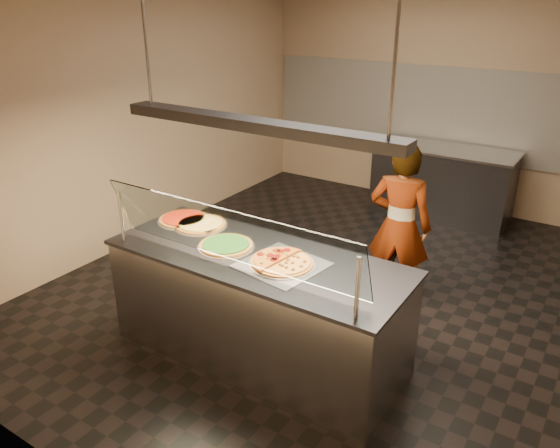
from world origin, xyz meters
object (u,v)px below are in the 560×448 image
Objects in this scene: serving_counter at (258,307)px; worker at (399,226)px; sneeze_guard at (228,236)px; heat_lamp_housing at (255,125)px; perforated_tray at (282,264)px; pizza_tomato at (184,219)px; half_pizza_sausage at (295,266)px; pizza_spatula at (207,225)px; half_pizza_pepperoni at (270,257)px; pizza_spinach at (226,245)px; prep_table at (442,182)px; pizza_cheese at (201,224)px.

worker is at bearing 66.80° from serving_counter.
heat_lamp_housing is at bearing 90.00° from sneeze_guard.
perforated_tray is 1.40× the size of pizza_tomato.
serving_counter is 1.59m from worker.
heat_lamp_housing is at bearing -90.00° from serving_counter.
heat_lamp_housing reaches higher than half_pizza_sausage.
worker is (1.28, 1.22, -0.16)m from pizza_spatula.
half_pizza_pepperoni is 1.08× the size of pizza_spinach.
prep_table is (0.93, 3.69, -0.49)m from pizza_spatula.
pizza_tomato is 3.90m from prep_table.
sneeze_guard is at bearing -90.00° from serving_counter.
worker is at bearing 76.20° from perforated_tray.
heat_lamp_housing is at bearing 175.16° from half_pizza_sausage.
perforated_tray is 1.51m from worker.
pizza_cheese is 0.08m from pizza_spatula.
worker is at bearing 80.48° from half_pizza_sausage.
half_pizza_sausage is (0.37, 0.31, -0.27)m from sneeze_guard.
heat_lamp_housing is (-0.37, 0.03, 0.99)m from half_pizza_sausage.
worker is at bearing 66.80° from heat_lamp_housing.
half_pizza_pepperoni is at bearing -12.29° from heat_lamp_housing.
worker is (0.24, 1.46, -0.15)m from half_pizza_sausage.
half_pizza_sausage is 1.06m from pizza_spatula.
pizza_spatula is at bearing 150.49° from pizza_spinach.
pizza_cheese is at bearing 164.39° from serving_counter.
heat_lamp_housing is (0.67, -0.20, 0.99)m from pizza_spatula.
perforated_tray reaches higher than serving_counter.
serving_counter is 0.61m from half_pizza_sausage.
half_pizza_sausage reaches higher than pizza_spinach.
half_pizza_pepperoni is 2.11× the size of pizza_spatula.
worker is (0.61, 1.42, 0.34)m from serving_counter.
pizza_tomato is at bearing 167.19° from heat_lamp_housing.
pizza_tomato is 0.28× the size of worker.
pizza_cheese is (-1.11, 0.24, -0.01)m from half_pizza_sausage.
pizza_cheese is 1.27m from heat_lamp_housing.
prep_table is at bearing 88.27° from half_pizza_pepperoni.
half_pizza_pepperoni is (-0.11, 0.00, 0.03)m from perforated_tray.
serving_counter is 10.28× the size of pizza_spatula.
half_pizza_pepperoni is 1.07× the size of pizza_cheese.
prep_table is (0.12, 3.92, -0.50)m from half_pizza_pepperoni.
serving_counter is 1.48m from heat_lamp_housing.
sneeze_guard is at bearing -114.11° from half_pizza_pepperoni.
pizza_cheese is 0.21m from pizza_tomato.
sneeze_guard is at bearing -39.23° from pizza_spatula.
pizza_cheese reaches higher than prep_table.
half_pizza_sausage is at bearing -1.71° from pizza_spinach.
pizza_spatula is (-0.67, 0.20, 0.49)m from serving_counter.
perforated_tray is at bearing -13.52° from pizza_cheese.
sneeze_guard is at bearing -36.49° from pizza_cheese.
half_pizza_pepperoni is at bearing -16.01° from pizza_spatula.
pizza_tomato reaches higher than prep_table.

